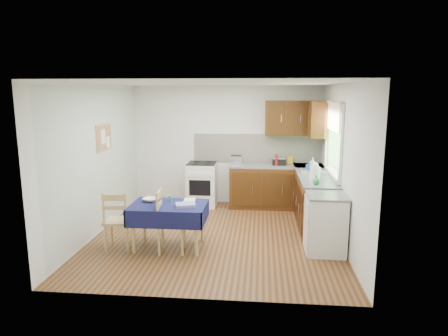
# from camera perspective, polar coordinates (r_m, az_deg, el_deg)

# --- Properties ---
(floor) EXTENTS (4.20, 4.20, 0.00)m
(floor) POSITION_cam_1_polar(r_m,az_deg,el_deg) (6.78, -1.15, -9.61)
(floor) COLOR #472413
(floor) RESTS_ON ground
(ceiling) EXTENTS (4.00, 4.20, 0.02)m
(ceiling) POSITION_cam_1_polar(r_m,az_deg,el_deg) (6.36, -1.24, 12.02)
(ceiling) COLOR silver
(ceiling) RESTS_ON wall_back
(wall_back) EXTENTS (4.00, 0.02, 2.50)m
(wall_back) POSITION_cam_1_polar(r_m,az_deg,el_deg) (8.52, 0.41, 3.26)
(wall_back) COLOR silver
(wall_back) RESTS_ON ground
(wall_front) EXTENTS (4.00, 0.02, 2.50)m
(wall_front) POSITION_cam_1_polar(r_m,az_deg,el_deg) (4.42, -4.29, -3.78)
(wall_front) COLOR silver
(wall_front) RESTS_ON ground
(wall_left) EXTENTS (0.02, 4.20, 2.50)m
(wall_left) POSITION_cam_1_polar(r_m,az_deg,el_deg) (6.97, -17.76, 1.08)
(wall_left) COLOR silver
(wall_left) RESTS_ON ground
(wall_right) EXTENTS (0.02, 4.20, 2.50)m
(wall_right) POSITION_cam_1_polar(r_m,az_deg,el_deg) (6.54, 16.50, 0.54)
(wall_right) COLOR silver
(wall_right) RESTS_ON ground
(base_cabinets) EXTENTS (1.90, 2.30, 0.86)m
(base_cabinets) POSITION_cam_1_polar(r_m,az_deg,el_deg) (7.84, 9.82, -3.66)
(base_cabinets) COLOR #371509
(base_cabinets) RESTS_ON ground
(worktop_back) EXTENTS (1.90, 0.60, 0.04)m
(worktop_back) POSITION_cam_1_polar(r_m,az_deg,el_deg) (8.26, 7.51, 0.33)
(worktop_back) COLOR slate
(worktop_back) RESTS_ON base_cabinets
(worktop_right) EXTENTS (0.60, 1.70, 0.04)m
(worktop_right) POSITION_cam_1_polar(r_m,az_deg,el_deg) (7.19, 13.02, -1.41)
(worktop_right) COLOR slate
(worktop_right) RESTS_ON base_cabinets
(worktop_corner) EXTENTS (0.60, 0.60, 0.04)m
(worktop_corner) POSITION_cam_1_polar(r_m,az_deg,el_deg) (8.31, 11.99, 0.25)
(worktop_corner) COLOR slate
(worktop_corner) RESTS_ON base_cabinets
(splashback) EXTENTS (2.70, 0.02, 0.60)m
(splashback) POSITION_cam_1_polar(r_m,az_deg,el_deg) (8.48, 4.79, 2.85)
(splashback) COLOR white
(splashback) RESTS_ON wall_back
(upper_cabinets) EXTENTS (1.20, 0.85, 0.70)m
(upper_cabinets) POSITION_cam_1_polar(r_m,az_deg,el_deg) (8.17, 11.03, 6.97)
(upper_cabinets) COLOR #371509
(upper_cabinets) RESTS_ON wall_back
(stove) EXTENTS (0.60, 0.61, 0.92)m
(stove) POSITION_cam_1_polar(r_m,az_deg,el_deg) (8.42, -3.16, -2.31)
(stove) COLOR white
(stove) RESTS_ON ground
(window) EXTENTS (0.04, 1.48, 1.26)m
(window) POSITION_cam_1_polar(r_m,az_deg,el_deg) (7.16, 15.39, 4.69)
(window) COLOR #285523
(window) RESTS_ON wall_right
(fridge) EXTENTS (0.58, 0.60, 0.89)m
(fridge) POSITION_cam_1_polar(r_m,az_deg,el_deg) (6.15, 14.31, -7.74)
(fridge) COLOR white
(fridge) RESTS_ON ground
(corkboard) EXTENTS (0.04, 0.62, 0.47)m
(corkboard) POSITION_cam_1_polar(r_m,az_deg,el_deg) (7.19, -16.77, 4.22)
(corkboard) COLOR tan
(corkboard) RESTS_ON wall_left
(dining_table) EXTENTS (1.14, 0.77, 0.69)m
(dining_table) POSITION_cam_1_polar(r_m,az_deg,el_deg) (6.16, -7.92, -6.10)
(dining_table) COLOR #0F0E39
(dining_table) RESTS_ON ground
(chair_far) EXTENTS (0.44, 0.44, 0.91)m
(chair_far) POSITION_cam_1_polar(r_m,az_deg,el_deg) (6.29, -14.97, -7.00)
(chair_far) COLOR tan
(chair_far) RESTS_ON ground
(chair_near) EXTENTS (0.46, 0.46, 0.95)m
(chair_near) POSITION_cam_1_polar(r_m,az_deg,el_deg) (6.03, -7.94, -7.28)
(chair_near) COLOR tan
(chair_near) RESTS_ON ground
(toaster) EXTENTS (0.25, 0.15, 0.19)m
(toaster) POSITION_cam_1_polar(r_m,az_deg,el_deg) (8.25, 1.76, 1.16)
(toaster) COLOR silver
(toaster) RESTS_ON worktop_back
(sandwich_press) EXTENTS (0.27, 0.23, 0.16)m
(sandwich_press) POSITION_cam_1_polar(r_m,az_deg,el_deg) (8.25, 7.86, 1.00)
(sandwich_press) COLOR black
(sandwich_press) RESTS_ON worktop_back
(sauce_bottle) EXTENTS (0.05, 0.05, 0.23)m
(sauce_bottle) POSITION_cam_1_polar(r_m,az_deg,el_deg) (8.12, 7.50, 1.14)
(sauce_bottle) COLOR #B1130E
(sauce_bottle) RESTS_ON worktop_back
(yellow_packet) EXTENTS (0.11, 0.08, 0.15)m
(yellow_packet) POSITION_cam_1_polar(r_m,az_deg,el_deg) (8.42, 9.43, 1.13)
(yellow_packet) COLOR gold
(yellow_packet) RESTS_ON worktop_back
(dish_rack) EXTENTS (0.46, 0.35, 0.22)m
(dish_rack) POSITION_cam_1_polar(r_m,az_deg,el_deg) (7.56, 12.72, -0.46)
(dish_rack) COLOR #97979D
(dish_rack) RESTS_ON worktop_right
(kettle) EXTENTS (0.18, 0.18, 0.30)m
(kettle) POSITION_cam_1_polar(r_m,az_deg,el_deg) (6.92, 12.88, -0.58)
(kettle) COLOR white
(kettle) RESTS_ON worktop_right
(cup) EXTENTS (0.13, 0.13, 0.09)m
(cup) POSITION_cam_1_polar(r_m,az_deg,el_deg) (8.22, 12.44, 0.57)
(cup) COLOR silver
(cup) RESTS_ON worktop_back
(soap_bottle_a) EXTENTS (0.14, 0.14, 0.27)m
(soap_bottle_a) POSITION_cam_1_polar(r_m,az_deg,el_deg) (7.63, 12.55, 0.48)
(soap_bottle_a) COLOR white
(soap_bottle_a) RESTS_ON worktop_right
(soap_bottle_b) EXTENTS (0.11, 0.11, 0.20)m
(soap_bottle_b) POSITION_cam_1_polar(r_m,az_deg,el_deg) (7.66, 12.04, 0.27)
(soap_bottle_b) COLOR blue
(soap_bottle_b) RESTS_ON worktop_right
(soap_bottle_c) EXTENTS (0.17, 0.17, 0.15)m
(soap_bottle_c) POSITION_cam_1_polar(r_m,az_deg,el_deg) (6.58, 13.04, -1.66)
(soap_bottle_c) COLOR green
(soap_bottle_c) RESTS_ON worktop_right
(plate_bowl) EXTENTS (0.29, 0.29, 0.06)m
(plate_bowl) POSITION_cam_1_polar(r_m,az_deg,el_deg) (6.33, -10.43, -4.47)
(plate_bowl) COLOR #FAF0CD
(plate_bowl) RESTS_ON dining_table
(book) EXTENTS (0.21, 0.26, 0.02)m
(book) POSITION_cam_1_polar(r_m,az_deg,el_deg) (6.29, -5.75, -4.61)
(book) COLOR white
(book) RESTS_ON dining_table
(spice_jar) EXTENTS (0.05, 0.05, 0.09)m
(spice_jar) POSITION_cam_1_polar(r_m,az_deg,el_deg) (6.27, -7.73, -4.35)
(spice_jar) COLOR green
(spice_jar) RESTS_ON dining_table
(tea_towel) EXTENTS (0.33, 0.30, 0.05)m
(tea_towel) POSITION_cam_1_polar(r_m,az_deg,el_deg) (5.97, -5.53, -5.29)
(tea_towel) COLOR navy
(tea_towel) RESTS_ON dining_table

